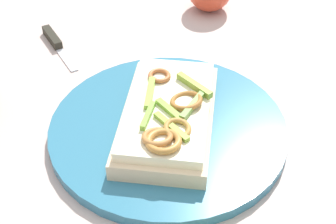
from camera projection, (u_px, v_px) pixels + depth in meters
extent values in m
plane|color=#C2ACA2|center=(168.00, 133.00, 0.59)|extent=(2.00, 2.00, 0.00)
cylinder|color=teal|center=(168.00, 129.00, 0.58)|extent=(0.28, 0.28, 0.01)
cube|color=beige|center=(168.00, 118.00, 0.57)|extent=(0.21, 0.14, 0.02)
cube|color=#F5ECC2|center=(168.00, 108.00, 0.56)|extent=(0.19, 0.13, 0.01)
torus|color=#B8843B|center=(177.00, 128.00, 0.52)|extent=(0.04, 0.04, 0.01)
torus|color=#B2773D|center=(157.00, 137.00, 0.51)|extent=(0.05, 0.05, 0.01)
torus|color=#A96B2F|center=(186.00, 98.00, 0.56)|extent=(0.05, 0.05, 0.01)
torus|color=#B76938|center=(159.00, 76.00, 0.59)|extent=(0.04, 0.04, 0.01)
torus|color=#BD833B|center=(164.00, 141.00, 0.50)|extent=(0.04, 0.04, 0.01)
cube|color=#7FAC37|center=(166.00, 110.00, 0.54)|extent=(0.04, 0.03, 0.01)
cube|color=#8AAC38|center=(194.00, 85.00, 0.58)|extent=(0.05, 0.04, 0.01)
cube|color=#8BBB3F|center=(150.00, 93.00, 0.57)|extent=(0.06, 0.02, 0.01)
cube|color=#7AB63A|center=(148.00, 116.00, 0.53)|extent=(0.04, 0.02, 0.01)
cube|color=#86A936|center=(175.00, 126.00, 0.52)|extent=(0.05, 0.04, 0.01)
cube|color=#76A249|center=(194.00, 104.00, 0.55)|extent=(0.05, 0.04, 0.01)
cube|color=silver|center=(67.00, 60.00, 0.70)|extent=(0.06, 0.04, 0.00)
cube|color=#29271E|center=(52.00, 38.00, 0.74)|extent=(0.06, 0.03, 0.01)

